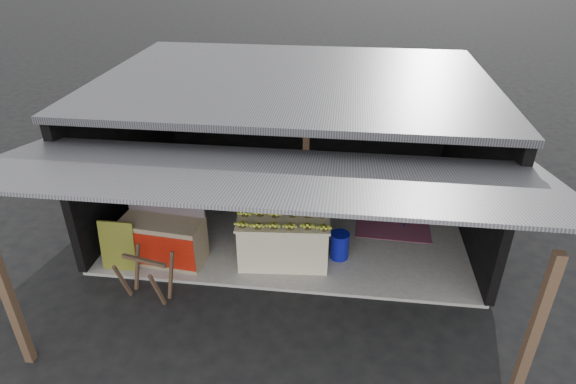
# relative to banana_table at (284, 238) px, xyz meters

# --- Properties ---
(ground) EXTENTS (80.00, 80.00, 0.00)m
(ground) POSITION_rel_banana_table_xyz_m (-0.01, -0.86, -0.51)
(ground) COLOR black
(ground) RESTS_ON ground
(concrete_slab) EXTENTS (7.00, 5.00, 0.06)m
(concrete_slab) POSITION_rel_banana_table_xyz_m (-0.01, 1.64, -0.48)
(concrete_slab) COLOR gray
(concrete_slab) RESTS_ON ground
(shophouse) EXTENTS (7.40, 7.29, 3.02)m
(shophouse) POSITION_rel_banana_table_xyz_m (-0.01, 1.95, 1.59)
(shophouse) COLOR black
(shophouse) RESTS_ON ground
(banana_table) EXTENTS (1.71, 1.13, 0.91)m
(banana_table) POSITION_rel_banana_table_xyz_m (0.00, 0.00, 0.00)
(banana_table) COLOR white
(banana_table) RESTS_ON concrete_slab
(banana_pile) EXTENTS (1.58, 1.02, 0.18)m
(banana_pile) POSITION_rel_banana_table_xyz_m (0.00, 0.00, 0.54)
(banana_pile) COLOR yellow
(banana_pile) RESTS_ON banana_table
(white_crate) EXTENTS (0.99, 0.72, 1.03)m
(white_crate) POSITION_rel_banana_table_xyz_m (0.08, 1.04, 0.06)
(white_crate) COLOR white
(white_crate) RESTS_ON concrete_slab
(neighbor_stall) EXTENTS (1.54, 0.81, 1.53)m
(neighbor_stall) POSITION_rel_banana_table_xyz_m (-2.17, -0.29, 0.01)
(neighbor_stall) COLOR #998466
(neighbor_stall) RESTS_ON concrete_slab
(green_signboard) EXTENTS (0.63, 0.16, 0.95)m
(green_signboard) POSITION_rel_banana_table_xyz_m (-2.87, -0.64, 0.02)
(green_signboard) COLOR black
(green_signboard) RESTS_ON concrete_slab
(sawhorse) EXTENTS (0.84, 0.84, 0.80)m
(sawhorse) POSITION_rel_banana_table_xyz_m (-2.10, -1.28, -0.01)
(sawhorse) COLOR #503828
(sawhorse) RESTS_ON ground
(water_barrel) EXTENTS (0.33, 0.33, 0.49)m
(water_barrel) POSITION_rel_banana_table_xyz_m (1.02, 0.16, -0.21)
(water_barrel) COLOR #0D1392
(water_barrel) RESTS_ON concrete_slab
(plastic_chair) EXTENTS (0.56, 0.56, 0.95)m
(plastic_chair) POSITION_rel_banana_table_xyz_m (2.20, 1.68, 0.11)
(plastic_chair) COLOR #0A1138
(plastic_chair) RESTS_ON concrete_slab
(magenta_rug) EXTENTS (1.54, 1.06, 0.01)m
(magenta_rug) POSITION_rel_banana_table_xyz_m (2.08, 1.33, -0.45)
(magenta_rug) COLOR maroon
(magenta_rug) RESTS_ON concrete_slab
(picture_frames) EXTENTS (1.62, 0.04, 0.46)m
(picture_frames) POSITION_rel_banana_table_xyz_m (-0.18, 4.03, 1.42)
(picture_frames) COLOR black
(picture_frames) RESTS_ON shophouse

